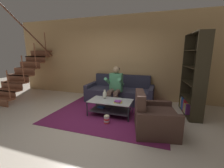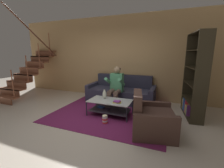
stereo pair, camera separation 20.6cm
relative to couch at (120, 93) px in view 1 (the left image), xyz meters
The scene contains 12 objects.
ground 1.97m from the couch, 98.19° to the right, with size 16.80×16.80×0.00m, color beige.
back_partition 1.30m from the couch, 117.45° to the left, with size 8.40×0.12×2.90m, color tan.
staircase_run 3.63m from the couch, behind, with size 0.98×2.82×3.06m.
couch is the anchor object (origin of this frame).
person_seated_center 0.65m from the couch, 90.00° to the right, with size 0.50×0.58×1.22m.
coffee_table 1.21m from the couch, 86.28° to the right, with size 1.12×0.61×0.40m.
area_rug 0.79m from the couch, 86.54° to the right, with size 3.00×3.16×0.01m.
vase 1.13m from the couch, 96.17° to the right, with size 0.11×0.11×0.24m.
book_stack 1.37m from the couch, 76.32° to the right, with size 0.22×0.15×0.05m.
bookshelf 2.23m from the couch, 11.00° to the right, with size 0.44×1.16×2.11m.
armchair 2.12m from the couch, 54.93° to the right, with size 0.99×1.05×0.85m.
popcorn_tub 1.73m from the couch, 84.60° to the right, with size 0.13×0.13×0.21m.
Camera 1 is at (1.59, -2.84, 1.62)m, focal length 24.00 mm.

